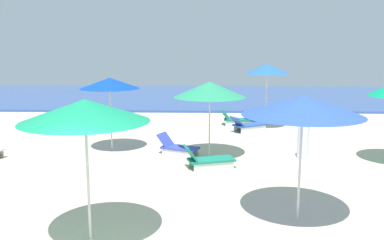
% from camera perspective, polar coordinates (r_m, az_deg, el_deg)
% --- Properties ---
extents(ocean, '(60.00, 13.39, 0.12)m').
position_cam_1_polar(ocean, '(28.07, -0.45, 3.29)').
color(ocean, '#2D4F9B').
rests_on(ocean, ground_plane).
extents(umbrella_3, '(2.34, 2.34, 2.49)m').
position_cam_1_polar(umbrella_3, '(8.20, 14.96, 1.89)').
color(umbrella_3, silver).
rests_on(umbrella_3, ground_plane).
extents(umbrella_4, '(2.20, 2.20, 2.55)m').
position_cam_1_polar(umbrella_4, '(7.18, -14.50, 1.24)').
color(umbrella_4, silver).
rests_on(umbrella_4, ground_plane).
extents(umbrella_5, '(2.21, 2.21, 2.36)m').
position_cam_1_polar(umbrella_5, '(12.68, 2.45, 4.22)').
color(umbrella_5, silver).
rests_on(umbrella_5, ground_plane).
extents(lounge_chair_5_0, '(1.53, 0.98, 0.68)m').
position_cam_1_polar(lounge_chair_5_0, '(11.84, 2.15, -5.46)').
color(lounge_chair_5_0, silver).
rests_on(lounge_chair_5_0, ground_plane).
extents(lounge_chair_5_1, '(1.41, 1.03, 0.66)m').
position_cam_1_polar(lounge_chair_5_1, '(13.25, -2.05, -3.75)').
color(lounge_chair_5_1, silver).
rests_on(lounge_chair_5_1, ground_plane).
extents(umbrella_6, '(1.87, 1.87, 2.68)m').
position_cam_1_polar(umbrella_6, '(17.56, 10.26, 6.91)').
color(umbrella_6, silver).
rests_on(umbrella_6, ground_plane).
extents(lounge_chair_6_0, '(1.59, 1.26, 0.67)m').
position_cam_1_polar(lounge_chair_6_0, '(16.90, 7.65, -0.71)').
color(lounge_chair_6_0, silver).
rests_on(lounge_chair_6_0, ground_plane).
extents(lounge_chair_6_1, '(1.57, 0.78, 0.66)m').
position_cam_1_polar(lounge_chair_6_1, '(18.20, 6.30, 0.06)').
color(lounge_chair_6_1, silver).
rests_on(lounge_chair_6_1, ground_plane).
extents(umbrella_7, '(1.95, 1.95, 2.41)m').
position_cam_1_polar(umbrella_7, '(13.76, -11.23, 4.97)').
color(umbrella_7, silver).
rests_on(umbrella_7, ground_plane).
extents(beachgoer_1, '(0.45, 0.45, 1.48)m').
position_cam_1_polar(beachgoer_1, '(13.17, 15.04, -2.21)').
color(beachgoer_1, silver).
rests_on(beachgoer_1, ground_plane).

